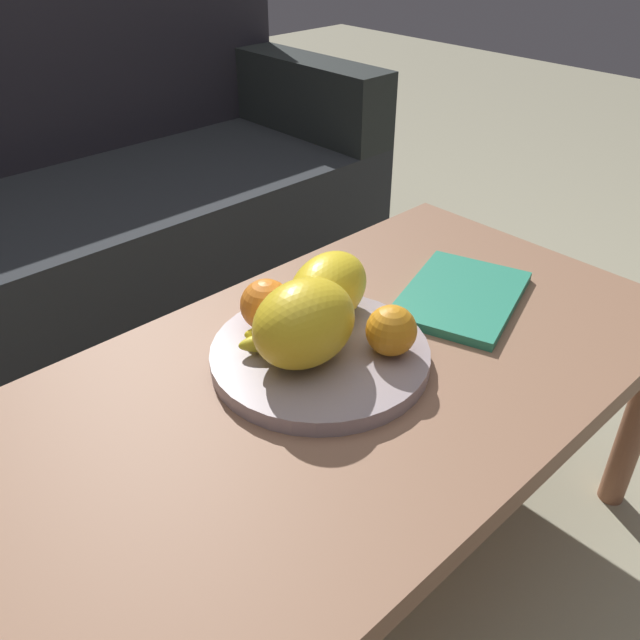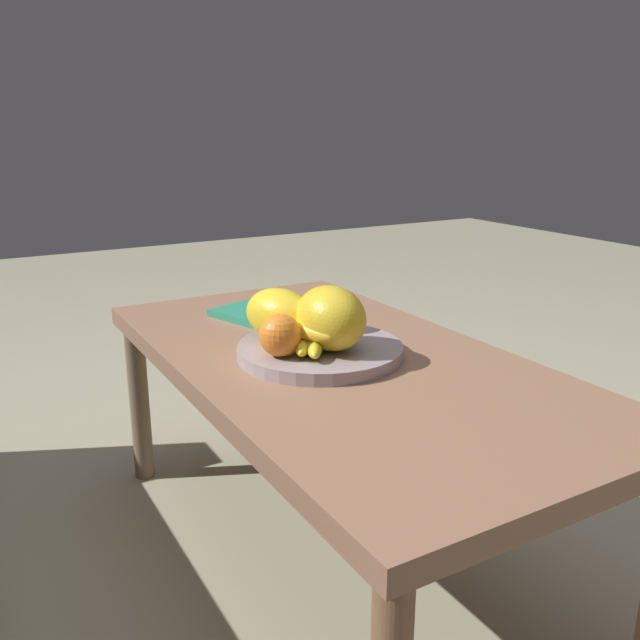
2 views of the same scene
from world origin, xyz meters
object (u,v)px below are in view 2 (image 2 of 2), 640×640
(coffee_table, at_px, (340,379))
(fruit_bowl, at_px, (320,351))
(melon_large_front, at_px, (280,314))
(orange_front, at_px, (335,313))
(melon_smaller_beside, at_px, (331,318))
(orange_left, at_px, (280,335))
(banana_bunch, at_px, (306,336))
(magazine, at_px, (270,315))

(coffee_table, relative_size, fruit_bowl, 3.63)
(fruit_bowl, relative_size, melon_large_front, 2.03)
(fruit_bowl, bearing_deg, orange_front, -47.66)
(melon_smaller_beside, xyz_separation_m, orange_left, (0.01, 0.10, -0.02))
(melon_smaller_beside, xyz_separation_m, orange_front, (0.10, -0.07, -0.02))
(coffee_table, bearing_deg, banana_bunch, 98.36)
(coffee_table, relative_size, orange_left, 14.72)
(fruit_bowl, height_order, banana_bunch, banana_bunch)
(melon_large_front, xyz_separation_m, banana_bunch, (-0.09, -0.01, -0.02))
(banana_bunch, xyz_separation_m, magazine, (0.32, -0.08, -0.05))
(melon_large_front, height_order, melon_smaller_beside, melon_smaller_beside)
(orange_front, distance_m, orange_left, 0.19)
(melon_large_front, distance_m, orange_left, 0.10)
(melon_large_front, xyz_separation_m, magazine, (0.23, -0.09, -0.07))
(coffee_table, xyz_separation_m, fruit_bowl, (0.01, 0.04, 0.06))
(coffee_table, distance_m, melon_large_front, 0.18)
(fruit_bowl, relative_size, orange_left, 4.06)
(melon_large_front, distance_m, melon_smaller_beside, 0.12)
(melon_smaller_beside, relative_size, banana_bunch, 1.00)
(banana_bunch, bearing_deg, magazine, -13.82)
(melon_smaller_beside, bearing_deg, melon_large_front, 29.42)
(melon_smaller_beside, relative_size, magazine, 0.64)
(fruit_bowl, xyz_separation_m, orange_front, (0.07, -0.08, 0.05))
(magazine, bearing_deg, coffee_table, 161.77)
(coffee_table, bearing_deg, magazine, 0.45)
(melon_large_front, xyz_separation_m, orange_front, (0.00, -0.13, -0.01))
(banana_bunch, bearing_deg, melon_large_front, 5.57)
(coffee_table, bearing_deg, melon_smaller_beside, 120.67)
(orange_left, bearing_deg, orange_front, -62.53)
(coffee_table, distance_m, orange_front, 0.14)
(orange_left, xyz_separation_m, banana_bunch, (-0.00, -0.05, -0.01))
(orange_left, bearing_deg, magazine, -22.54)
(melon_large_front, relative_size, magazine, 0.64)
(orange_front, bearing_deg, melon_smaller_beside, 144.89)
(fruit_bowl, xyz_separation_m, banana_bunch, (-0.03, 0.04, 0.04))
(coffee_table, distance_m, magazine, 0.31)
(fruit_bowl, xyz_separation_m, magazine, (0.30, -0.03, -0.00))
(melon_smaller_beside, relative_size, orange_left, 1.99)
(orange_front, height_order, magazine, orange_front)
(magazine, bearing_deg, fruit_bowl, 154.61)
(magazine, bearing_deg, orange_left, 138.78)
(orange_front, bearing_deg, orange_left, 117.47)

